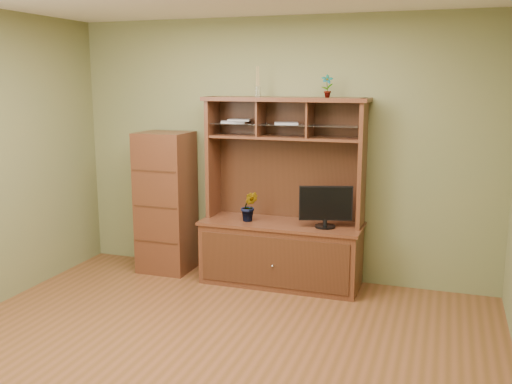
% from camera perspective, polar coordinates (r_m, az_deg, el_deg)
% --- Properties ---
extents(room, '(4.54, 4.04, 2.74)m').
position_cam_1_polar(room, '(4.11, -5.53, 1.04)').
color(room, brown).
rests_on(room, ground).
extents(media_hutch, '(1.66, 0.61, 1.90)m').
position_cam_1_polar(media_hutch, '(5.84, 2.60, -4.20)').
color(media_hutch, '#482414').
rests_on(media_hutch, room).
extents(monitor, '(0.50, 0.20, 0.41)m').
position_cam_1_polar(monitor, '(5.57, 6.97, -1.38)').
color(monitor, black).
rests_on(monitor, media_hutch).
extents(orchid_plant, '(0.20, 0.18, 0.31)m').
position_cam_1_polar(orchid_plant, '(5.79, -0.68, -1.44)').
color(orchid_plant, '#24521C').
rests_on(orchid_plant, media_hutch).
extents(top_plant, '(0.13, 0.10, 0.22)m').
position_cam_1_polar(top_plant, '(5.61, 7.13, 10.48)').
color(top_plant, '#275F21').
rests_on(top_plant, media_hutch).
extents(reed_diffuser, '(0.06, 0.06, 0.30)m').
position_cam_1_polar(reed_diffuser, '(5.79, 0.17, 10.66)').
color(reed_diffuser, silver).
rests_on(reed_diffuser, media_hutch).
extents(magazines, '(0.85, 0.25, 0.04)m').
position_cam_1_polar(magazines, '(5.83, -0.43, 7.04)').
color(magazines, '#A0A0A4').
rests_on(magazines, media_hutch).
extents(side_cabinet, '(0.54, 0.50, 1.52)m').
position_cam_1_polar(side_cabinet, '(6.27, -8.99, -1.02)').
color(side_cabinet, '#482414').
rests_on(side_cabinet, room).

